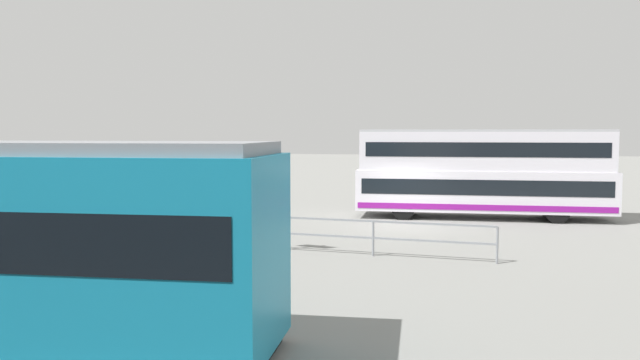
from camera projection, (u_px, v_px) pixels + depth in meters
ground_plane at (403, 226)px, 25.24m from camera, size 160.00×160.00×0.00m
double_decker_bus at (482, 173)px, 27.47m from camera, size 10.68×2.85×3.81m
pedestrian_near_railing at (240, 214)px, 20.80m from camera, size 0.45×0.45×1.78m
pedestrian_railing at (373, 232)px, 19.09m from camera, size 7.16×0.84×1.08m
info_sign at (271, 194)px, 19.81m from camera, size 1.08×0.33×2.59m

